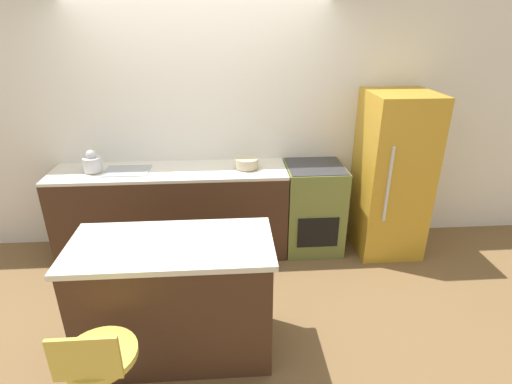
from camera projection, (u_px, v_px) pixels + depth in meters
ground_plane at (208, 265)px, 4.11m from camera, size 14.00×14.00×0.00m
wall_back at (204, 126)px, 4.17m from camera, size 8.00×0.06×2.60m
back_counter at (173, 212)px, 4.19m from camera, size 2.35×0.58×0.95m
kitchen_island at (176, 299)px, 2.90m from camera, size 1.40×0.66×0.94m
oven_range at (313, 207)px, 4.28m from camera, size 0.60×0.59×0.95m
refrigerator at (391, 175)px, 4.13m from camera, size 0.64×0.72×1.69m
stool_chair at (103, 379)px, 2.29m from camera, size 0.42×0.42×0.89m
kettle at (92, 163)px, 3.91m from camera, size 0.18×0.18×0.22m
mixing_bowl at (247, 163)px, 4.02m from camera, size 0.23×0.23×0.10m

